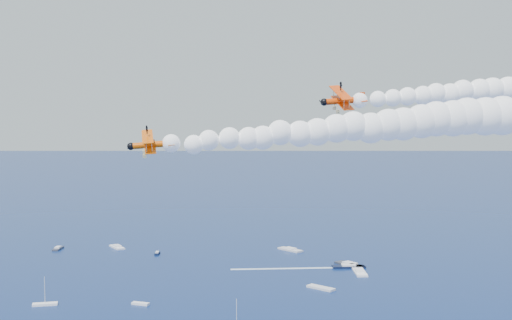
# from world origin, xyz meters

# --- Properties ---
(biplane_lead) EXTENTS (10.05, 11.61, 7.97)m
(biplane_lead) POSITION_xyz_m (7.33, 28.47, 60.05)
(biplane_lead) COLOR #E33C04
(biplane_trail) EXTENTS (8.59, 9.83, 6.35)m
(biplane_trail) POSITION_xyz_m (-18.33, 5.46, 53.65)
(biplane_trail) COLOR #E05404
(smoke_trail_lead) EXTENTS (56.93, 36.23, 10.17)m
(smoke_trail_lead) POSITION_xyz_m (33.72, 36.92, 62.14)
(smoke_trail_lead) COLOR white
(smoke_trail_trail) EXTENTS (57.01, 37.76, 10.17)m
(smoke_trail_trail) POSITION_xyz_m (7.89, 14.39, 55.74)
(smoke_trail_trail) COLOR white
(spectator_boats) EXTENTS (229.98, 165.92, 0.70)m
(spectator_boats) POSITION_xyz_m (-0.70, 121.14, 0.35)
(spectator_boats) COLOR black
(spectator_boats) RESTS_ON ground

